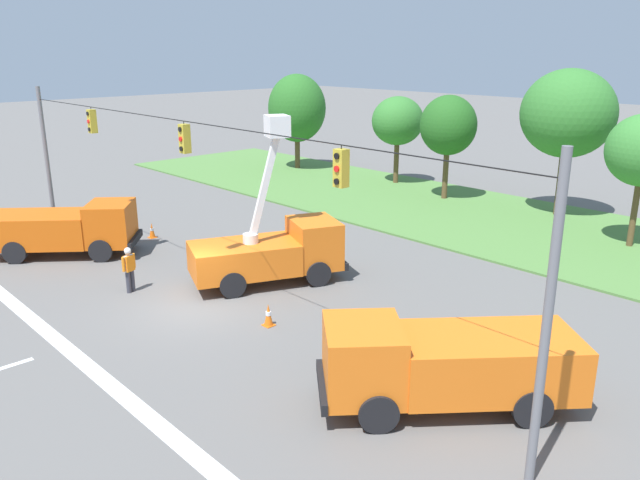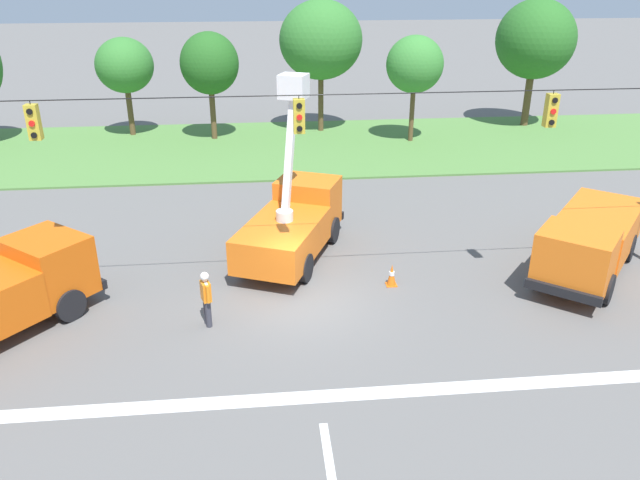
{
  "view_description": "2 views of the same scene",
  "coord_description": "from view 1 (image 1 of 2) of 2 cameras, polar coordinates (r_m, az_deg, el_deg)",
  "views": [
    {
      "loc": [
        18.13,
        -10.93,
        8.87
      ],
      "look_at": [
        1.74,
        4.45,
        1.97
      ],
      "focal_mm": 35.0,
      "sensor_mm": 36.0,
      "label": 1
    },
    {
      "loc": [
        -1.24,
        -17.3,
        10.02
      ],
      "look_at": [
        0.61,
        1.12,
        1.68
      ],
      "focal_mm": 35.0,
      "sensor_mm": 36.0,
      "label": 2
    }
  ],
  "objects": [
    {
      "name": "tree_centre",
      "position": [
        38.41,
        11.65,
        10.2
      ],
      "size": [
        3.39,
        3.35,
        6.31
      ],
      "color": "brown",
      "rests_on": "ground"
    },
    {
      "name": "ground_plane",
      "position": [
        22.95,
        -11.2,
        -6.02
      ],
      "size": [
        200.0,
        200.0,
        0.0
      ],
      "primitive_type": "plane",
      "color": "#605E5B"
    },
    {
      "name": "signal_gantry",
      "position": [
        21.64,
        -11.89,
        4.86
      ],
      "size": [
        26.2,
        0.33,
        7.2
      ],
      "color": "slate",
      "rests_on": "ground"
    },
    {
      "name": "utility_truck_support_far",
      "position": [
        16.48,
        11.33,
        -10.86
      ],
      "size": [
        6.02,
        6.56,
        2.29
      ],
      "color": "orange",
      "rests_on": "ground"
    },
    {
      "name": "tree_east",
      "position": [
        36.09,
        21.7,
        10.67
      ],
      "size": [
        5.01,
        4.54,
        7.94
      ],
      "color": "brown",
      "rests_on": "ground"
    },
    {
      "name": "road_worker",
      "position": [
        24.61,
        -17.06,
        -2.37
      ],
      "size": [
        0.36,
        0.62,
        1.77
      ],
      "color": "#383842",
      "rests_on": "ground"
    },
    {
      "name": "grass_verge",
      "position": [
        35.26,
        14.28,
        2.04
      ],
      "size": [
        56.0,
        12.0,
        0.1
      ],
      "primitive_type": "cube",
      "color": "#517F3D",
      "rests_on": "ground"
    },
    {
      "name": "utility_truck_support_near",
      "position": [
        29.98,
        -22.2,
        1.04
      ],
      "size": [
        5.9,
        6.44,
        2.35
      ],
      "color": "#D6560F",
      "rests_on": "ground"
    },
    {
      "name": "tree_west",
      "position": [
        42.66,
        7.12,
        10.73
      ],
      "size": [
        3.4,
        3.54,
        5.9
      ],
      "color": "brown",
      "rests_on": "ground"
    },
    {
      "name": "traffic_cone_foreground_left",
      "position": [
        31.61,
        -15.12,
        0.85
      ],
      "size": [
        0.36,
        0.36,
        0.75
      ],
      "color": "orange",
      "rests_on": "ground"
    },
    {
      "name": "lane_markings",
      "position": [
        20.73,
        -26.02,
        -10.13
      ],
      "size": [
        17.6,
        15.25,
        0.01
      ],
      "color": "silver",
      "rests_on": "ground"
    },
    {
      "name": "traffic_cone_mid_left",
      "position": [
        21.0,
        -4.74,
        -6.84
      ],
      "size": [
        0.36,
        0.36,
        0.77
      ],
      "color": "orange",
      "rests_on": "ground"
    },
    {
      "name": "tree_far_west",
      "position": [
        47.86,
        -2.12,
        11.93
      ],
      "size": [
        4.37,
        4.32,
        7.13
      ],
      "color": "brown",
      "rests_on": "ground"
    },
    {
      "name": "utility_truck_bucket_lift",
      "position": [
        24.53,
        -4.37,
        -0.82
      ],
      "size": [
        4.48,
        6.4,
        6.53
      ],
      "color": "orange",
      "rests_on": "ground"
    }
  ]
}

